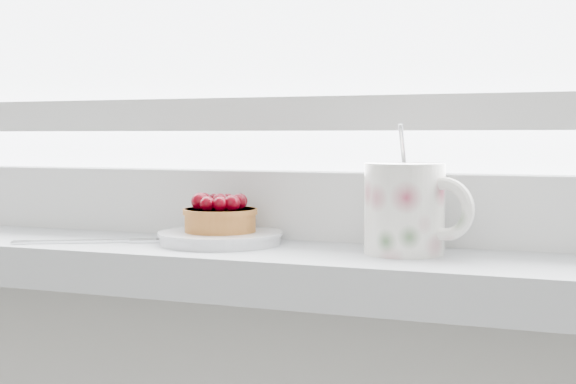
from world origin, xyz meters
The scene contains 4 objects.
saucer centered at (-0.09, 1.89, 0.95)m, with size 0.12×0.12×0.01m, color silver.
raspberry_tart centered at (-0.09, 1.89, 0.97)m, with size 0.07×0.07×0.04m.
floral_mug centered at (0.10, 1.89, 0.98)m, with size 0.11×0.09×0.12m.
fork centered at (-0.20, 1.86, 0.94)m, with size 0.16×0.09×0.00m.
Camera 1 is at (0.26, 1.18, 1.05)m, focal length 50.00 mm.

